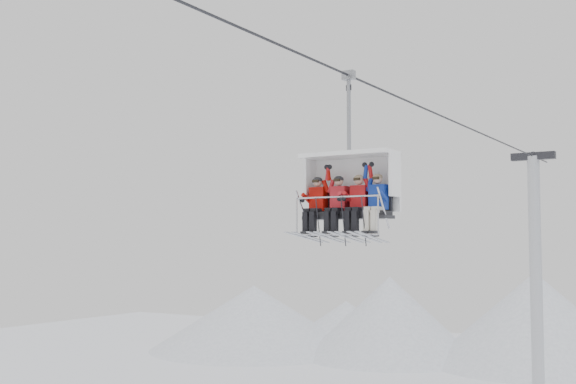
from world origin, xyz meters
The scene contains 7 objects.
lift_tower_right centered at (0.00, 22.00, 5.78)m, with size 2.00×1.80×13.48m.
haul_cable centered at (0.00, 0.00, 13.30)m, with size 0.06×0.06×50.00m, color #29292E.
chairlift_carrier centered at (0.00, 2.93, 10.66)m, with size 2.31×1.17×3.98m.
skier_far_left centered at (-0.81, 2.62, 10.20)m, with size 0.40×1.69×1.58m.
skier_center_left centered at (-0.23, 2.62, 10.20)m, with size 0.40×1.69×1.58m.
skier_center_right centered at (0.30, 2.62, 10.20)m, with size 0.40×1.69×1.58m.
skier_far_right centered at (0.78, 2.62, 10.20)m, with size 0.40×1.69×1.58m.
Camera 1 is at (7.70, -12.59, 9.27)m, focal length 45.00 mm.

